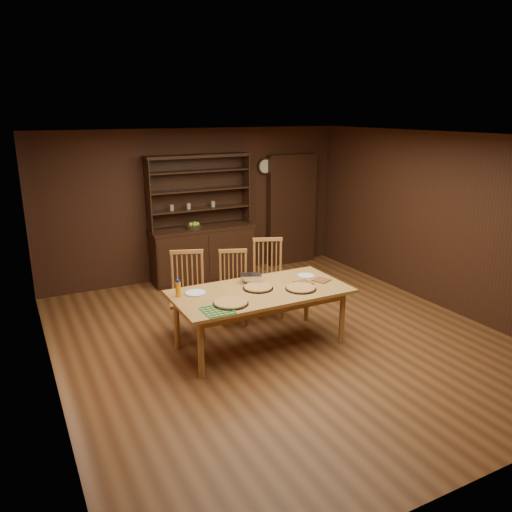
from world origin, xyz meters
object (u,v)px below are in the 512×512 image
dining_table (260,295)px  juice_bottle (178,289)px  chair_center (234,284)px  china_hutch (202,246)px  chair_right (268,274)px  chair_left (188,290)px

dining_table → juice_bottle: 1.02m
juice_bottle → chair_center: bearing=31.9°
china_hutch → dining_table: china_hutch is taller
china_hutch → chair_right: china_hutch is taller
china_hutch → dining_table: size_ratio=1.00×
chair_left → chair_right: size_ratio=1.01×
chair_right → juice_bottle: size_ratio=5.36×
dining_table → chair_left: chair_left is taller
dining_table → juice_bottle: juice_bottle is taller
chair_right → china_hutch: bearing=120.5°
chair_right → juice_bottle: (-1.59, -0.67, 0.26)m
chair_left → chair_right: chair_left is taller
dining_table → chair_center: bearing=86.9°
chair_center → chair_right: bearing=23.9°
chair_right → juice_bottle: bearing=-135.6°
china_hutch → juice_bottle: bearing=-116.9°
china_hutch → chair_center: (-0.28, -1.91, -0.05)m
dining_table → chair_left: size_ratio=1.94×
china_hutch → chair_left: bearing=-116.1°
chair_left → chair_center: 0.72m
dining_table → china_hutch: bearing=83.4°
dining_table → juice_bottle: (-0.97, 0.26, 0.16)m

